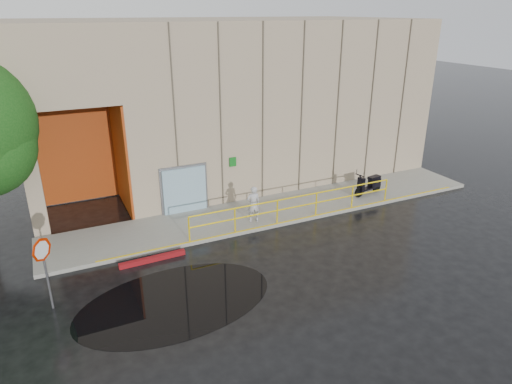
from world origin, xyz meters
The scene contains 9 objects.
ground centered at (0.00, 0.00, 0.00)m, with size 120.00×120.00×0.00m, color black.
sidewalk centered at (4.00, 4.50, 0.07)m, with size 20.00×3.00×0.15m, color gray.
building centered at (5.10, 10.98, 4.21)m, with size 20.00×10.17×8.00m.
guardrail centered at (4.25, 3.15, 0.68)m, with size 9.56×0.06×1.03m.
person centered at (2.47, 3.70, 0.93)m, with size 0.57×0.37×1.56m, color #B3B2B8.
scooter centered at (8.75, 4.08, 0.92)m, with size 1.78×0.86×1.35m.
stop_sign centered at (-5.50, 1.02, 1.75)m, with size 0.52×0.55×2.38m.
red_curb centered at (-2.10, 2.50, 0.09)m, with size 2.40×0.18×0.18m, color maroon.
puddle centered at (-2.03, -0.22, 0.00)m, with size 6.22×3.83×0.01m, color black.
Camera 1 is at (-4.87, -12.03, 8.43)m, focal length 32.00 mm.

